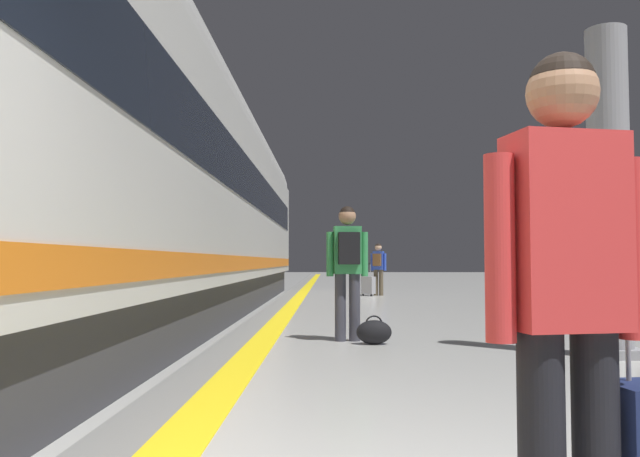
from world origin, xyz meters
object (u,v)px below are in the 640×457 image
object	(u,v)px
suitcase_mid	(368,285)
platform_pillar	(609,198)
passenger_near	(348,261)
high_speed_train	(122,157)
duffel_bag_near	(374,332)
passenger_mid	(378,265)
traveller_foreground	(566,283)

from	to	relation	value
suitcase_mid	platform_pillar	distance (m)	12.57
passenger_near	suitcase_mid	xyz separation A→B (m)	(0.94, 11.02, -0.72)
suitcase_mid	high_speed_train	bearing A→B (deg)	-111.42
duffel_bag_near	passenger_mid	world-z (taller)	passenger_mid
passenger_near	high_speed_train	bearing A→B (deg)	169.41
duffel_bag_near	suitcase_mid	world-z (taller)	suitcase_mid
high_speed_train	suitcase_mid	size ratio (longest dim) A/B	31.48
passenger_near	platform_pillar	bearing A→B (deg)	-25.23
traveller_foreground	duffel_bag_near	xyz separation A→B (m)	(-0.15, 6.15, -0.81)
passenger_near	duffel_bag_near	bearing A→B (deg)	-44.34
traveller_foreground	passenger_near	distance (m)	6.48
suitcase_mid	passenger_mid	bearing A→B (deg)	30.50
traveller_foreground	platform_pillar	world-z (taller)	platform_pillar
duffel_bag_near	suitcase_mid	size ratio (longest dim) A/B	0.45
high_speed_train	passenger_mid	size ratio (longest dim) A/B	19.34
high_speed_train	passenger_near	distance (m)	3.52
passenger_mid	suitcase_mid	bearing A→B (deg)	-149.50
high_speed_train	passenger_near	bearing A→B (deg)	-10.59
high_speed_train	passenger_mid	world-z (taller)	high_speed_train
traveller_foreground	platform_pillar	bearing A→B (deg)	65.33
traveller_foreground	suitcase_mid	world-z (taller)	traveller_foreground
passenger_near	platform_pillar	size ratio (longest dim) A/B	0.49
traveller_foreground	passenger_near	bearing A→B (deg)	94.14
traveller_foreground	duffel_bag_near	distance (m)	6.21
duffel_bag_near	platform_pillar	size ratio (longest dim) A/B	0.12
duffel_bag_near	suitcase_mid	bearing A→B (deg)	86.86
passenger_mid	suitcase_mid	size ratio (longest dim) A/B	1.63
passenger_near	suitcase_mid	size ratio (longest dim) A/B	1.81
passenger_mid	suitcase_mid	world-z (taller)	passenger_mid
passenger_mid	platform_pillar	distance (m)	12.66
high_speed_train	passenger_near	world-z (taller)	high_speed_train
passenger_near	suitcase_mid	world-z (taller)	passenger_near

